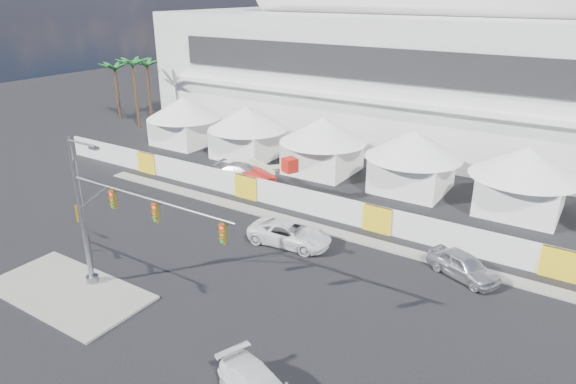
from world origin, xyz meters
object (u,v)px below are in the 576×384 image
Objects in this scene: sedan_silver at (463,265)px; lot_car_c at (244,173)px; traffic_mast at (111,226)px; streetlight_median at (81,203)px; boom_lift at (263,176)px; pickup_curb at (290,234)px.

sedan_silver is 22.63m from lot_car_c.
traffic_mast reaches higher than sedan_silver.
sedan_silver is at bearing 35.25° from streetlight_median.
sedan_silver is 0.52× the size of streetlight_median.
boom_lift is at bearing 99.64° from traffic_mast.
boom_lift is (-3.20, 18.84, -3.41)m from traffic_mast.
traffic_mast reaches higher than pickup_curb.
traffic_mast reaches higher than boom_lift.
sedan_silver is at bearing -113.46° from lot_car_c.
lot_car_c is 0.48× the size of traffic_mast.
pickup_curb is 0.71× the size of boom_lift.
streetlight_median is 19.36m from boom_lift.
sedan_silver is at bearing -85.51° from pickup_curb.
sedan_silver is at bearing 6.15° from boom_lift.
pickup_curb reaches higher than sedan_silver.
traffic_mast reaches higher than lot_car_c.
pickup_curb is at bearing -136.26° from lot_car_c.
streetlight_median is at bearing 140.79° from pickup_curb.
lot_car_c reaches higher than sedan_silver.
lot_car_c is at bearing -165.98° from boom_lift.
lot_car_c is 0.68× the size of boom_lift.
traffic_mast is at bearing -171.17° from lot_car_c.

